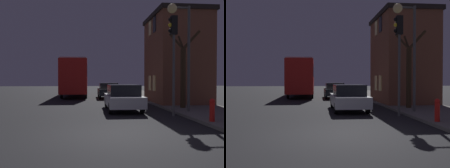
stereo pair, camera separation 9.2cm
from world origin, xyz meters
The scene contains 9 objects.
ground_plane centered at (0.00, 0.00, 0.00)m, with size 120.00×120.00×0.00m, color black.
brick_building centered at (5.63, 10.05, 3.37)m, with size 3.81×5.46×6.46m.
streetlamp centered at (3.88, 4.60, 4.26)m, with size 1.22×0.49×5.56m.
traffic_light centered at (3.24, 3.80, 3.46)m, with size 0.43×0.24×4.85m.
bare_tree centered at (4.69, 6.22, 2.25)m, with size 1.56×1.23×4.49m.
bus centered at (-2.17, 19.43, 2.23)m, with size 2.49×11.43×3.76m.
car_near_lane centered at (1.12, 6.18, 0.77)m, with size 1.85×4.36×1.49m.
car_mid_lane centered at (1.05, 15.77, 0.77)m, with size 1.85×4.29×1.46m.
fire_hydrant centered at (4.00, 1.45, 0.60)m, with size 0.21×0.21×0.91m.
Camera 2 is at (-0.79, -7.93, 1.78)m, focal length 40.00 mm.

